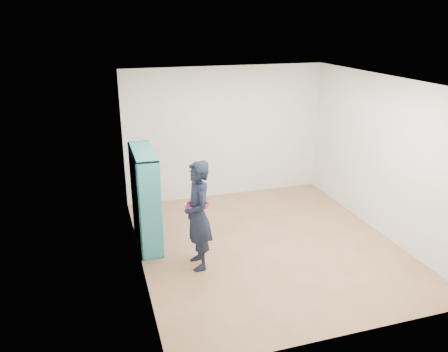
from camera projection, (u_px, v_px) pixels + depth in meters
name	position (u px, v px, depth m)	size (l,w,h in m)	color
floor	(267.00, 244.00, 7.03)	(4.50, 4.50, 0.00)	#8A603F
ceiling	(273.00, 81.00, 6.15)	(4.50, 4.50, 0.00)	white
wall_left	(136.00, 182.00, 6.04)	(0.02, 4.50, 2.60)	silver
wall_right	(383.00, 157.00, 7.14)	(0.02, 4.50, 2.60)	silver
wall_back	(226.00, 133.00, 8.61)	(4.00, 0.02, 2.60)	silver
wall_front	(353.00, 235.00, 4.57)	(4.00, 0.02, 2.60)	silver
bookshelf	(144.00, 199.00, 6.85)	(0.34, 1.16, 1.55)	teal
person	(198.00, 215.00, 6.17)	(0.40, 0.60, 1.61)	black
smartphone	(186.00, 208.00, 6.16)	(0.01, 0.10, 0.14)	silver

